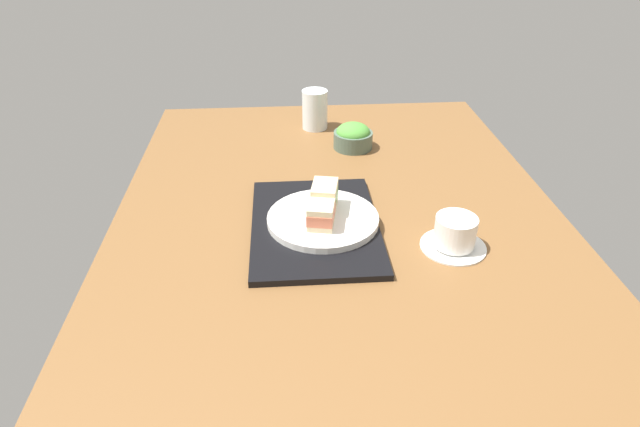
{
  "coord_description": "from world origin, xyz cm",
  "views": [
    {
      "loc": [
        101.62,
        -11.81,
        63.53
      ],
      "look_at": [
        6.61,
        -4.87,
        5.0
      ],
      "focal_mm": 30.41,
      "sensor_mm": 36.0,
      "label": 1
    }
  ],
  "objects_px": {
    "salad_bowl": "(353,136)",
    "coffee_cup": "(455,234)",
    "drinking_glass": "(315,110)",
    "sandwich_plate": "(323,219)",
    "sandwich_near": "(324,197)",
    "sandwich_far": "(321,213)"
  },
  "relations": [
    {
      "from": "sandwich_far",
      "to": "sandwich_near",
      "type": "bearing_deg",
      "value": 169.17
    },
    {
      "from": "sandwich_plate",
      "to": "salad_bowl",
      "type": "height_order",
      "value": "salad_bowl"
    },
    {
      "from": "sandwich_near",
      "to": "sandwich_far",
      "type": "distance_m",
      "value": 0.06
    },
    {
      "from": "coffee_cup",
      "to": "drinking_glass",
      "type": "distance_m",
      "value": 0.69
    },
    {
      "from": "sandwich_far",
      "to": "drinking_glass",
      "type": "relative_size",
      "value": 0.74
    },
    {
      "from": "coffee_cup",
      "to": "sandwich_near",
      "type": "bearing_deg",
      "value": -115.49
    },
    {
      "from": "salad_bowl",
      "to": "drinking_glass",
      "type": "height_order",
      "value": "drinking_glass"
    },
    {
      "from": "drinking_glass",
      "to": "coffee_cup",
      "type": "bearing_deg",
      "value": 20.37
    },
    {
      "from": "salad_bowl",
      "to": "coffee_cup",
      "type": "xyz_separation_m",
      "value": [
        0.49,
        0.14,
        -0.0
      ]
    },
    {
      "from": "salad_bowl",
      "to": "sandwich_far",
      "type": "bearing_deg",
      "value": -15.59
    },
    {
      "from": "sandwich_plate",
      "to": "coffee_cup",
      "type": "distance_m",
      "value": 0.27
    },
    {
      "from": "salad_bowl",
      "to": "drinking_glass",
      "type": "distance_m",
      "value": 0.18
    },
    {
      "from": "sandwich_plate",
      "to": "drinking_glass",
      "type": "bearing_deg",
      "value": 178.04
    },
    {
      "from": "sandwich_near",
      "to": "sandwich_far",
      "type": "relative_size",
      "value": 0.99
    },
    {
      "from": "salad_bowl",
      "to": "sandwich_near",
      "type": "bearing_deg",
      "value": -16.3
    },
    {
      "from": "sandwich_plate",
      "to": "salad_bowl",
      "type": "bearing_deg",
      "value": 164.08
    },
    {
      "from": "sandwich_plate",
      "to": "drinking_glass",
      "type": "height_order",
      "value": "drinking_glass"
    },
    {
      "from": "sandwich_plate",
      "to": "sandwich_near",
      "type": "distance_m",
      "value": 0.05
    },
    {
      "from": "drinking_glass",
      "to": "sandwich_plate",
      "type": "bearing_deg",
      "value": -1.96
    },
    {
      "from": "sandwich_plate",
      "to": "salad_bowl",
      "type": "xyz_separation_m",
      "value": [
        -0.4,
        0.12,
        0.01
      ]
    },
    {
      "from": "sandwich_near",
      "to": "coffee_cup",
      "type": "distance_m",
      "value": 0.28
    },
    {
      "from": "coffee_cup",
      "to": "drinking_glass",
      "type": "xyz_separation_m",
      "value": [
        -0.65,
        -0.24,
        0.03
      ]
    }
  ]
}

